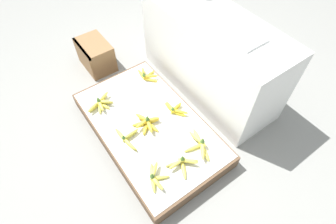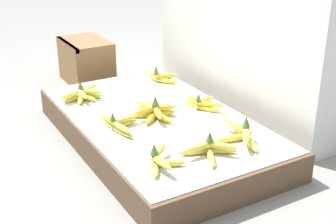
{
  "view_description": "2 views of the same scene",
  "coord_description": "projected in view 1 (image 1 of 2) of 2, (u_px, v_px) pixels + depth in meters",
  "views": [
    {
      "loc": [
        1.01,
        -0.55,
        1.76
      ],
      "look_at": [
        0.07,
        0.13,
        0.25
      ],
      "focal_mm": 28.0,
      "sensor_mm": 36.0,
      "label": 1
    },
    {
      "loc": [
        1.7,
        -0.93,
        0.99
      ],
      "look_at": [
        0.12,
        -0.01,
        0.2
      ],
      "focal_mm": 50.0,
      "sensor_mm": 36.0,
      "label": 2
    }
  ],
  "objects": [
    {
      "name": "banana_bunch_back_midright",
      "position": [
        200.0,
        144.0,
        1.84
      ],
      "size": [
        0.28,
        0.19,
        0.1
      ],
      "color": "#DBCC4C",
      "rests_on": "display_platform"
    },
    {
      "name": "banana_bunch_front_left",
      "position": [
        101.0,
        103.0,
        2.07
      ],
      "size": [
        0.17,
        0.23,
        0.09
      ],
      "color": "#DBCC4C",
      "rests_on": "display_platform"
    },
    {
      "name": "banana_bunch_front_midright",
      "position": [
        155.0,
        177.0,
        1.69
      ],
      "size": [
        0.21,
        0.16,
        0.1
      ],
      "color": "gold",
      "rests_on": "display_platform"
    },
    {
      "name": "back_vendor_table",
      "position": [
        211.0,
        56.0,
        2.13
      ],
      "size": [
        1.27,
        0.49,
        0.69
      ],
      "color": "white",
      "rests_on": "ground_plane"
    },
    {
      "name": "wooden_crate",
      "position": [
        96.0,
        55.0,
        2.46
      ],
      "size": [
        0.36,
        0.25,
        0.27
      ],
      "color": "olive",
      "rests_on": "ground_plane"
    },
    {
      "name": "foam_tray_white",
      "position": [
        243.0,
        35.0,
        1.72
      ],
      "size": [
        0.28,
        0.21,
        0.02
      ],
      "color": "white",
      "rests_on": "back_vendor_table"
    },
    {
      "name": "ground_plane",
      "position": [
        150.0,
        133.0,
        2.09
      ],
      "size": [
        10.0,
        10.0,
        0.0
      ],
      "primitive_type": "plane",
      "color": "gray"
    },
    {
      "name": "display_platform",
      "position": [
        149.0,
        128.0,
        2.04
      ],
      "size": [
        1.23,
        0.72,
        0.13
      ],
      "color": "brown",
      "rests_on": "ground_plane"
    },
    {
      "name": "banana_bunch_middle_midleft",
      "position": [
        147.0,
        123.0,
        1.95
      ],
      "size": [
        0.22,
        0.21,
        0.1
      ],
      "color": "gold",
      "rests_on": "display_platform"
    },
    {
      "name": "banana_bunch_back_midleft",
      "position": [
        175.0,
        109.0,
        2.04
      ],
      "size": [
        0.22,
        0.13,
        0.08
      ],
      "color": "yellow",
      "rests_on": "display_platform"
    },
    {
      "name": "banana_bunch_front_midleft",
      "position": [
        127.0,
        138.0,
        1.88
      ],
      "size": [
        0.26,
        0.15,
        0.08
      ],
      "color": "gold",
      "rests_on": "display_platform"
    },
    {
      "name": "banana_bunch_middle_midright",
      "position": [
        182.0,
        163.0,
        1.75
      ],
      "size": [
        0.17,
        0.22,
        0.09
      ],
      "color": "#DBCC4C",
      "rests_on": "display_platform"
    },
    {
      "name": "banana_bunch_back_left",
      "position": [
        147.0,
        75.0,
        2.26
      ],
      "size": [
        0.23,
        0.15,
        0.09
      ],
      "color": "gold",
      "rests_on": "display_platform"
    }
  ]
}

